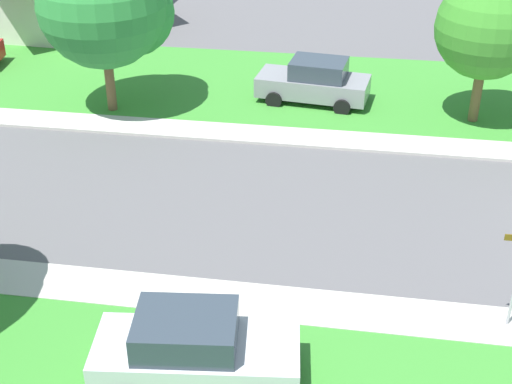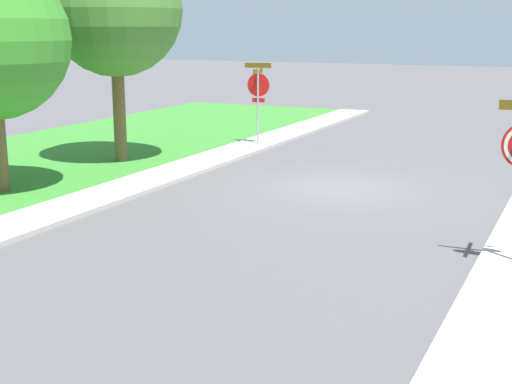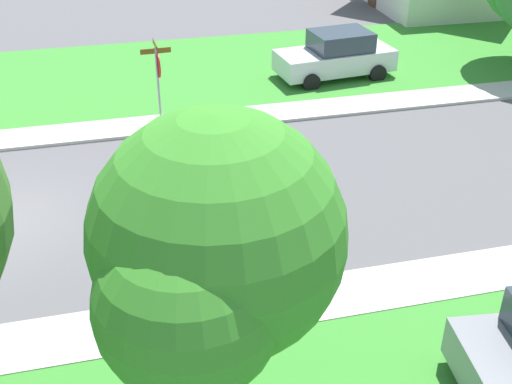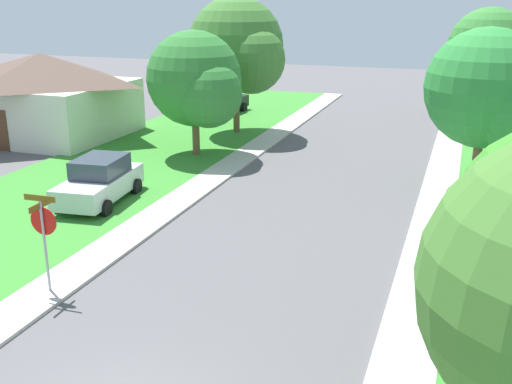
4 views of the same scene
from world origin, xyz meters
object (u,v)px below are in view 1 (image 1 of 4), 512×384
Objects in this scene: tree_sidewalk_near at (109,6)px; tree_across_right at (490,29)px; car_silver_kerbside_mid at (194,351)px; car_grey_driveway_right at (314,82)px.

tree_sidewalk_near reaches higher than tree_across_right.
tree_across_right is (14.80, -7.34, 2.62)m from car_silver_kerbside_mid.
car_silver_kerbside_mid is 0.69× the size of tree_sidewalk_near.
tree_sidewalk_near is (13.74, 6.21, 3.13)m from car_silver_kerbside_mid.
tree_sidewalk_near is (-1.77, 7.39, 3.13)m from car_grey_driveway_right.
tree_sidewalk_near reaches higher than car_grey_driveway_right.
car_grey_driveway_right is 1.00× the size of car_silver_kerbside_mid.
car_grey_driveway_right is 6.73m from tree_across_right.
car_silver_kerbside_mid is (-15.51, 1.18, 0.00)m from car_grey_driveway_right.
tree_across_right reaches higher than car_grey_driveway_right.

